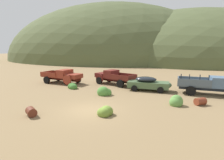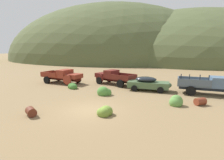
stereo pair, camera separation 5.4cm
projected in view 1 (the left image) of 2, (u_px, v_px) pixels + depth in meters
The scene contains 15 objects.
ground_plane at pixel (90, 110), 14.06m from camera, with size 300.00×300.00×0.00m, color olive.
hill_far_left at pixel (108, 59), 81.19m from camera, with size 90.99×71.06×45.39m, color #4C5633.
hill_center at pixel (186, 59), 81.04m from camera, with size 83.10×88.95×39.94m, color #4C5633.
truck_rust_red at pixel (65, 76), 24.57m from camera, with size 5.76×2.62×1.89m.
truck_oxblood at pixel (112, 77), 23.99m from camera, with size 5.92×3.40×1.89m.
car_weathered_green at pixel (149, 83), 20.41m from camera, with size 4.92×2.40×1.57m.
truck_chalk_blue at pixel (217, 86), 18.33m from camera, with size 6.71×2.65×2.16m.
oil_drum_foreground at pixel (31, 112), 12.77m from camera, with size 1.02×0.94×0.62m.
oil_drum_by_truck at pixel (200, 101), 15.25m from camera, with size 1.06×1.06×0.62m.
bush_near_barrel at pixel (73, 87), 21.58m from camera, with size 1.38×1.20×0.81m.
bush_between_trucks at pixel (104, 92), 18.52m from camera, with size 1.44×1.19×1.14m.
bush_lone_scrub at pixel (63, 76), 30.03m from camera, with size 0.80×0.75×0.63m.
bush_front_left at pixel (105, 112), 12.93m from camera, with size 1.05×1.17×0.84m.
bush_front_right at pixel (176, 102), 15.18m from camera, with size 1.10×1.07×1.15m.
bush_back_edge at pixel (187, 84), 22.62m from camera, with size 1.17×1.18×1.09m.
Camera 1 is at (7.06, -11.57, 4.72)m, focal length 29.16 mm.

